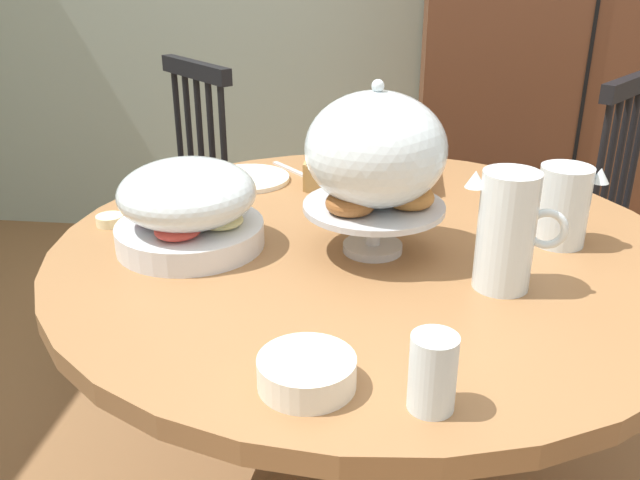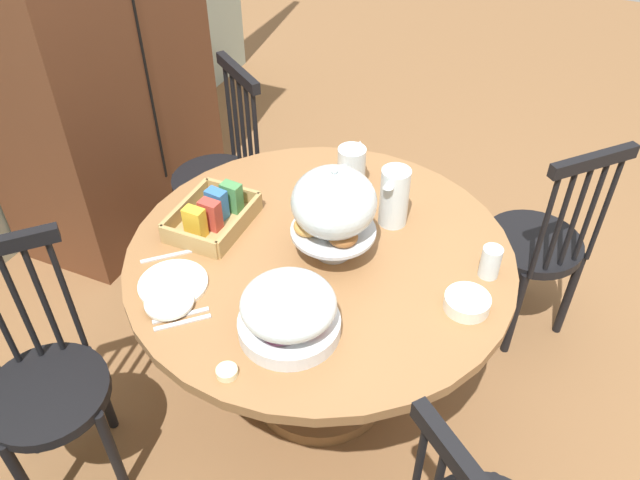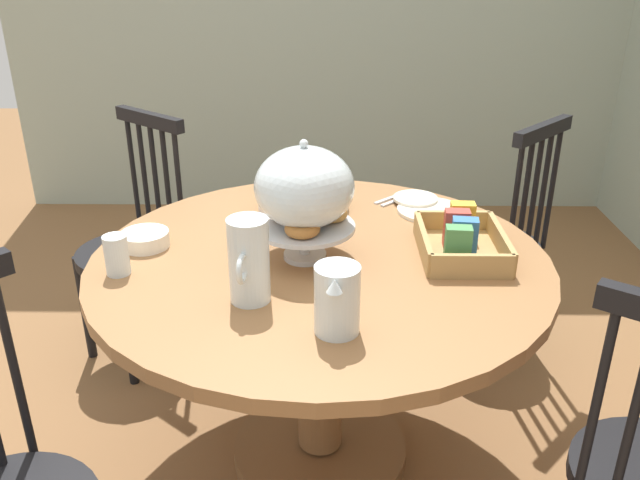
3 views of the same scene
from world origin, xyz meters
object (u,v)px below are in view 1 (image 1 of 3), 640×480
at_px(pastry_stand_with_dome, 375,156).
at_px(milk_pitcher, 562,209).
at_px(dining_table, 365,323).
at_px(china_plate_small, 213,178).
at_px(drinking_glass, 433,373).
at_px(fruit_platter_covered, 188,207).
at_px(windsor_chair_facing_door, 170,230).
at_px(butter_dish, 110,220).
at_px(orange_juice_pitcher, 506,236).
at_px(cereal_bowl, 307,372).
at_px(windsor_chair_by_cabinet, 560,238).
at_px(wooden_armoire, 573,36).
at_px(china_plate_large, 247,179).
at_px(cereal_basket, 369,165).

xyz_separation_m(pastry_stand_with_dome, milk_pitcher, (0.38, 0.08, -0.12)).
bearing_deg(dining_table, china_plate_small, 142.34).
bearing_deg(drinking_glass, fruit_platter_covered, 134.54).
bearing_deg(fruit_platter_covered, windsor_chair_facing_door, 112.84).
relative_size(pastry_stand_with_dome, drinking_glass, 3.13).
relative_size(china_plate_small, butter_dish, 2.50).
bearing_deg(windsor_chair_facing_door, orange_juice_pitcher, -42.64).
height_order(windsor_chair_facing_door, cereal_bowl, windsor_chair_facing_door).
relative_size(pastry_stand_with_dome, orange_juice_pitcher, 1.58).
distance_m(dining_table, drinking_glass, 0.60).
distance_m(windsor_chair_facing_door, pastry_stand_with_dome, 1.10).
distance_m(windsor_chair_by_cabinet, orange_juice_pitcher, 1.06).
height_order(wooden_armoire, windsor_chair_facing_door, wooden_armoire).
distance_m(milk_pitcher, china_plate_large, 0.79).
bearing_deg(china_plate_small, windsor_chair_facing_door, 125.65).
height_order(fruit_platter_covered, china_plate_large, fruit_platter_covered).
bearing_deg(china_plate_small, cereal_basket, 11.36).
bearing_deg(butter_dish, cereal_basket, 33.85).
height_order(wooden_armoire, orange_juice_pitcher, wooden_armoire).
relative_size(windsor_chair_facing_door, fruit_platter_covered, 3.25).
xyz_separation_m(china_plate_large, drinking_glass, (0.45, -0.90, 0.05)).
xyz_separation_m(dining_table, fruit_platter_covered, (-0.36, -0.06, 0.28)).
height_order(wooden_armoire, windsor_chair_by_cabinet, wooden_armoire).
distance_m(fruit_platter_covered, orange_juice_pitcher, 0.62).
xyz_separation_m(fruit_platter_covered, drinking_glass, (0.47, -0.48, -0.03)).
distance_m(windsor_chair_facing_door, china_plate_large, 0.55).
relative_size(orange_juice_pitcher, drinking_glass, 1.98).
relative_size(fruit_platter_covered, drinking_glass, 2.73).
xyz_separation_m(pastry_stand_with_dome, orange_juice_pitcher, (0.24, -0.13, -0.10)).
height_order(cereal_basket, china_plate_large, cereal_basket).
bearing_deg(cereal_bowl, milk_pitcher, 51.02).
distance_m(milk_pitcher, cereal_basket, 0.54).
bearing_deg(butter_dish, fruit_platter_covered, -23.12).
xyz_separation_m(cereal_bowl, drinking_glass, (0.17, -0.03, 0.03)).
bearing_deg(cereal_basket, windsor_chair_facing_door, 156.94).
distance_m(windsor_chair_facing_door, cereal_basket, 0.78).
height_order(windsor_chair_facing_door, drinking_glass, windsor_chair_facing_door).
height_order(windsor_chair_facing_door, cereal_basket, windsor_chair_facing_door).
height_order(windsor_chair_by_cabinet, butter_dish, windsor_chair_by_cabinet).
relative_size(fruit_platter_covered, china_plate_small, 2.00).
relative_size(wooden_armoire, orange_juice_pitcher, 9.02).
bearing_deg(drinking_glass, windsor_chair_facing_door, 122.75).
bearing_deg(wooden_armoire, china_plate_small, -134.37).
height_order(drinking_glass, butter_dish, drinking_glass).
xyz_separation_m(wooden_armoire, china_plate_small, (-1.10, -1.12, -0.23)).
height_order(china_plate_large, china_plate_small, china_plate_small).
xyz_separation_m(dining_table, orange_juice_pitcher, (0.25, -0.17, 0.29)).
relative_size(dining_table, orange_juice_pitcher, 5.99).
distance_m(dining_table, fruit_platter_covered, 0.46).
height_order(pastry_stand_with_dome, cereal_basket, pastry_stand_with_dome).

